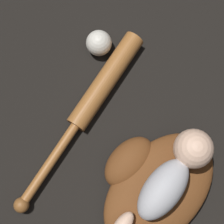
{
  "coord_description": "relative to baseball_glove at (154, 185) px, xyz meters",
  "views": [
    {
      "loc": [
        -0.07,
        0.16,
        1.07
      ],
      "look_at": [
        0.13,
        0.27,
        0.07
      ],
      "focal_mm": 60.0,
      "sensor_mm": 36.0,
      "label": 1
    }
  ],
  "objects": [
    {
      "name": "baseball",
      "position": [
        0.28,
        0.33,
        -0.0
      ],
      "size": [
        0.08,
        0.08,
        0.08
      ],
      "color": "silver",
      "rests_on": "ground"
    },
    {
      "name": "baseball_bat",
      "position": [
        0.13,
        0.26,
        -0.01
      ],
      "size": [
        0.6,
        0.09,
        0.06
      ],
      "color": "#9E602D",
      "rests_on": "ground"
    },
    {
      "name": "baby_figure",
      "position": [
        0.03,
        -0.02,
        0.09
      ],
      "size": [
        0.35,
        0.14,
        0.1
      ],
      "color": "#B2B2B7",
      "rests_on": "baseball_glove"
    },
    {
      "name": "ground_plane",
      "position": [
        -0.01,
        -0.07,
        -0.04
      ],
      "size": [
        6.0,
        6.0,
        0.0
      ],
      "primitive_type": "plane",
      "color": "black"
    },
    {
      "name": "baseball_glove",
      "position": [
        0.0,
        0.0,
        0.0
      ],
      "size": [
        0.41,
        0.33,
        0.08
      ],
      "color": "brown",
      "rests_on": "ground"
    }
  ]
}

